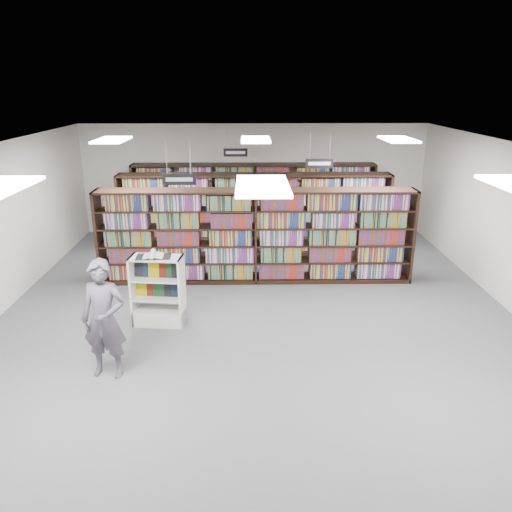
{
  "coord_description": "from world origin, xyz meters",
  "views": [
    {
      "loc": [
        -0.16,
        -8.65,
        4.26
      ],
      "look_at": [
        -0.02,
        0.5,
        1.1
      ],
      "focal_mm": 35.0,
      "sensor_mm": 36.0,
      "label": 1
    }
  ],
  "objects_px": {
    "open_book": "(153,255)",
    "shopper": "(104,319)",
    "endcap_display": "(159,300)",
    "bookshelf_row_near": "(256,236)"
  },
  "relations": [
    {
      "from": "bookshelf_row_near",
      "to": "endcap_display",
      "type": "xyz_separation_m",
      "value": [
        -1.83,
        -2.11,
        -0.59
      ]
    },
    {
      "from": "shopper",
      "to": "endcap_display",
      "type": "bearing_deg",
      "value": 81.8
    },
    {
      "from": "endcap_display",
      "to": "open_book",
      "type": "relative_size",
      "value": 2.08
    },
    {
      "from": "endcap_display",
      "to": "open_book",
      "type": "distance_m",
      "value": 0.89
    },
    {
      "from": "bookshelf_row_near",
      "to": "endcap_display",
      "type": "relative_size",
      "value": 5.3
    },
    {
      "from": "open_book",
      "to": "shopper",
      "type": "xyz_separation_m",
      "value": [
        -0.45,
        -1.73,
        -0.42
      ]
    },
    {
      "from": "open_book",
      "to": "shopper",
      "type": "relative_size",
      "value": 0.34
    },
    {
      "from": "bookshelf_row_near",
      "to": "open_book",
      "type": "distance_m",
      "value": 2.88
    },
    {
      "from": "endcap_display",
      "to": "bookshelf_row_near",
      "type": "bearing_deg",
      "value": 55.1
    },
    {
      "from": "bookshelf_row_near",
      "to": "shopper",
      "type": "relative_size",
      "value": 3.74
    }
  ]
}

